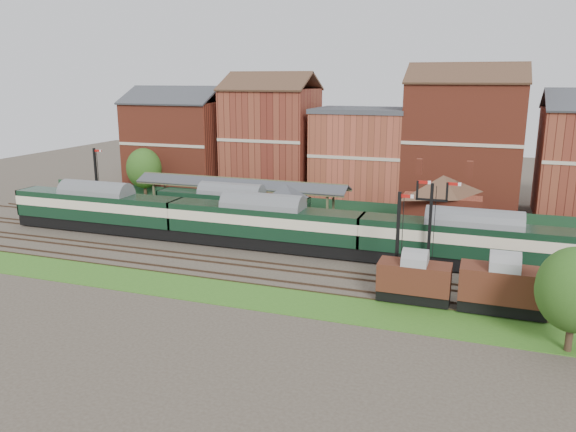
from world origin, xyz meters
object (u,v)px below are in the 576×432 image
(signal_box, at_px, (285,211))
(platform_railcar, at_px, (232,206))
(semaphore_bracket, at_px, (431,223))
(dmu_train, at_px, (263,223))
(goods_van_a, at_px, (414,279))

(signal_box, relative_size, platform_railcar, 0.34)
(signal_box, bearing_deg, semaphore_bracket, -20.92)
(signal_box, xyz_separation_m, platform_railcar, (-7.61, 3.25, -0.78))
(semaphore_bracket, relative_size, platform_railcar, 0.46)
(platform_railcar, bearing_deg, dmu_train, -45.24)
(signal_box, relative_size, semaphore_bracket, 0.73)
(semaphore_bracket, distance_m, goods_van_a, 7.08)
(semaphore_bracket, relative_size, dmu_train, 0.14)
(dmu_train, bearing_deg, goods_van_a, -29.64)
(semaphore_bracket, height_order, dmu_train, semaphore_bracket)
(signal_box, xyz_separation_m, semaphore_bracket, (15.04, -5.75, 1.44))
(semaphore_bracket, xyz_separation_m, goods_van_a, (-0.39, -6.50, -2.78))
(platform_railcar, distance_m, goods_van_a, 27.13)
(platform_railcar, bearing_deg, signal_box, -23.14)
(dmu_train, height_order, goods_van_a, dmu_train)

